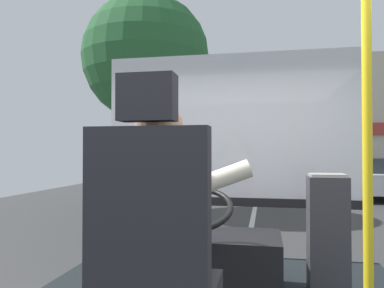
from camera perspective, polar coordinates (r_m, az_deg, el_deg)
The scene contains 12 objects.
ground at distance 10.93m, azimuth 9.54°, elevation -10.01°, with size 18.00×44.00×0.06m.
driver_seat at distance 1.59m, azimuth -5.72°, elevation -17.71°, with size 0.48×0.48×1.29m.
bus_driver at distance 1.65m, azimuth -4.57°, elevation -10.59°, with size 0.78×0.57×0.78m.
steering_console at distance 2.80m, azimuth 1.73°, elevation -17.22°, with size 1.10×0.94×0.76m.
handrail_pole at distance 1.88m, azimuth 25.25°, elevation -0.54°, with size 0.04×0.04×2.03m.
fare_box at distance 2.83m, azimuth 20.03°, elevation -12.85°, with size 0.26×0.24×0.84m.
windshield_panel at distance 3.63m, azimuth 6.23°, elevation -0.32°, with size 2.50×0.08×1.48m.
street_tree at distance 10.73m, azimuth -7.03°, elevation 12.80°, with size 3.52×3.52×6.03m.
shop_building at distance 22.20m, azimuth 21.33°, elevation 3.13°, with size 10.68×4.71×6.55m.
parked_car_white at distance 14.94m, azimuth 25.96°, elevation -4.58°, with size 1.77×4.06×1.43m.
parked_car_green at distance 20.16m, azimuth 22.29°, elevation -3.84°, with size 2.00×4.00×1.30m.
parked_car_black at distance 25.76m, azimuth 20.11°, elevation -3.06°, with size 1.89×3.88×1.46m.
Camera 1 is at (0.31, -1.99, 1.68)m, focal length 34.88 mm.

